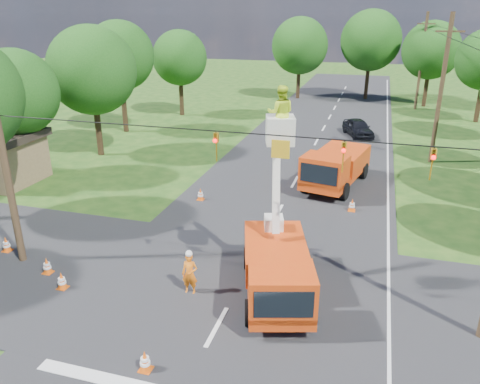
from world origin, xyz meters
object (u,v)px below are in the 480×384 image
(traffic_cone_4, at_px, (62,281))
(tree_left_c, at_px, (15,93))
(traffic_cone_6, at_px, (6,244))
(traffic_cone_8, at_px, (200,194))
(traffic_cone_7, at_px, (350,169))
(tree_left_e, at_px, (120,56))
(tree_far_b, at_px, (371,40))
(traffic_cone_3, at_px, (352,205))
(tree_far_a, at_px, (300,46))
(traffic_cone_2, at_px, (296,236))
(tree_left_f, at_px, (180,58))
(second_truck, at_px, (335,166))
(pole_right_far, at_px, (421,61))
(distant_car, at_px, (358,128))
(traffic_cone_0, at_px, (145,361))
(ground_worker, at_px, (190,274))
(tree_far_c, at_px, (431,50))
(pole_left, at_px, (4,160))
(pole_right_mid, at_px, (441,89))
(traffic_cone_5, at_px, (47,266))
(bucket_truck, at_px, (277,256))
(tree_left_d, at_px, (92,71))

(traffic_cone_4, distance_m, tree_left_c, 15.32)
(traffic_cone_6, bearing_deg, traffic_cone_8, 53.05)
(traffic_cone_6, relative_size, traffic_cone_7, 1.00)
(tree_left_e, distance_m, tree_far_b, 30.35)
(traffic_cone_3, bearing_deg, tree_far_a, 104.54)
(traffic_cone_2, distance_m, tree_left_f, 30.35)
(second_truck, bearing_deg, pole_right_far, 89.56)
(traffic_cone_2, height_order, tree_left_e, tree_left_e)
(distant_car, relative_size, traffic_cone_2, 6.05)
(traffic_cone_0, relative_size, traffic_cone_4, 1.00)
(ground_worker, height_order, tree_far_c, tree_far_c)
(traffic_cone_6, bearing_deg, ground_worker, -4.76)
(traffic_cone_3, height_order, tree_far_a, tree_far_a)
(tree_left_f, bearing_deg, pole_left, -79.98)
(pole_right_mid, height_order, pole_left, pole_right_mid)
(tree_far_b, bearing_deg, tree_left_f, -139.88)
(traffic_cone_6, height_order, pole_left, pole_left)
(ground_worker, bearing_deg, tree_far_b, 80.49)
(pole_left, relative_size, tree_left_f, 1.07)
(traffic_cone_2, height_order, traffic_cone_5, same)
(distant_car, relative_size, tree_far_c, 0.47)
(traffic_cone_4, height_order, pole_right_mid, pole_right_mid)
(pole_right_far, relative_size, tree_left_c, 1.24)
(pole_right_far, xyz_separation_m, tree_left_c, (-25.00, -31.00, 0.33))
(distant_car, distance_m, traffic_cone_8, 19.08)
(traffic_cone_5, xyz_separation_m, tree_far_b, (10.76, 45.62, 6.45))
(traffic_cone_0, height_order, tree_far_a, tree_far_a)
(pole_right_far, bearing_deg, traffic_cone_3, -98.88)
(tree_far_a, bearing_deg, second_truck, -76.12)
(traffic_cone_0, bearing_deg, tree_far_b, 84.96)
(traffic_cone_2, bearing_deg, traffic_cone_3, 63.25)
(tree_left_e, height_order, tree_left_f, tree_left_e)
(tree_left_e, distance_m, tree_far_c, 33.04)
(traffic_cone_4, xyz_separation_m, tree_far_a, (1.48, 44.42, 5.83))
(tree_far_a, distance_m, tree_far_c, 14.53)
(traffic_cone_7, bearing_deg, tree_far_c, 76.47)
(tree_far_a, height_order, tree_far_c, tree_far_a)
(distant_car, height_order, traffic_cone_0, distant_car)
(pole_left, relative_size, tree_far_c, 0.98)
(pole_right_far, bearing_deg, traffic_cone_6, -115.92)
(distant_car, bearing_deg, tree_left_f, 145.41)
(bucket_truck, relative_size, traffic_cone_5, 10.93)
(tree_left_e, height_order, tree_far_a, tree_far_a)
(tree_far_c, bearing_deg, tree_far_b, 155.22)
(distant_car, bearing_deg, traffic_cone_0, -120.39)
(bucket_truck, relative_size, traffic_cone_4, 10.93)
(tree_left_d, relative_size, tree_far_c, 1.01)
(traffic_cone_3, distance_m, traffic_cone_6, 16.97)
(tree_left_d, relative_size, tree_far_a, 0.97)
(tree_left_c, bearing_deg, traffic_cone_4, -46.13)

